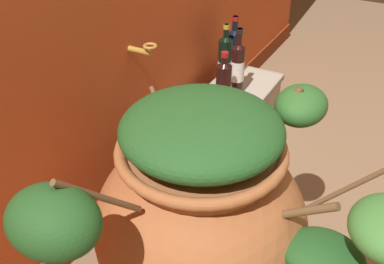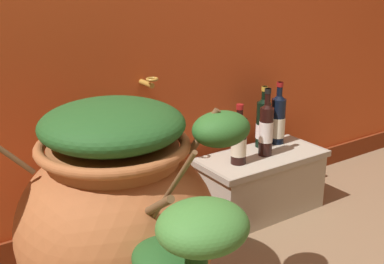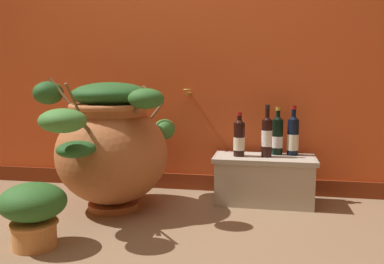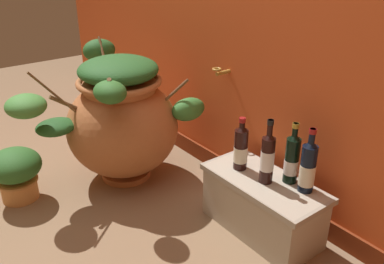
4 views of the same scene
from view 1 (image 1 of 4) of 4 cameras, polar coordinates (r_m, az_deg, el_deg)
The scene contains 6 objects.
terracotta_urn at distance 1.51m, azimuth 1.31°, elevation -9.70°, with size 0.98×1.10×0.84m.
stone_ledge at distance 2.46m, azimuth 5.01°, elevation 1.87°, with size 0.67×0.32×0.31m.
wine_bottle_left at distance 2.33m, azimuth 5.63°, elevation 8.02°, with size 0.07×0.07×0.34m.
wine_bottle_middle at distance 2.51m, azimuth 5.18°, elevation 9.74°, with size 0.08×0.08×0.33m.
wine_bottle_right at distance 2.18m, azimuth 3.92°, elevation 5.77°, with size 0.07×0.07×0.29m.
wine_bottle_back at distance 2.43m, azimuth 4.10°, elevation 8.95°, with size 0.07×0.07×0.32m.
Camera 1 is at (-1.37, 0.07, 1.45)m, focal length 43.21 mm.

